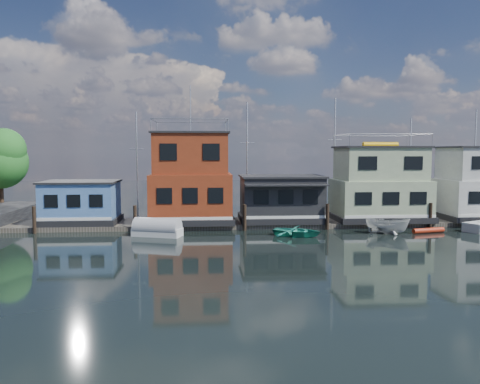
{
  "coord_description": "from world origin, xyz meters",
  "views": [
    {
      "loc": [
        -7.33,
        -29.17,
        6.56
      ],
      "look_at": [
        -4.18,
        12.0,
        3.0
      ],
      "focal_mm": 35.0,
      "sensor_mm": 36.0,
      "label": 1
    }
  ],
  "objects": [
    {
      "name": "houseboat_dark",
      "position": [
        -0.5,
        11.98,
        2.42
      ],
      "size": [
        7.4,
        6.1,
        4.06
      ],
      "color": "black",
      "rests_on": "dock"
    },
    {
      "name": "dock",
      "position": [
        0.0,
        12.0,
        0.2
      ],
      "size": [
        48.0,
        5.0,
        0.4
      ],
      "primitive_type": "cube",
      "color": "#595147",
      "rests_on": "ground"
    },
    {
      "name": "red_kayak",
      "position": [
        10.75,
        6.96,
        0.21
      ],
      "size": [
        2.88,
        1.05,
        0.42
      ],
      "primitive_type": "cylinder",
      "rotation": [
        0.0,
        1.57,
        0.23
      ],
      "color": "#AB2812",
      "rests_on": "ground"
    },
    {
      "name": "houseboat_blue",
      "position": [
        -18.0,
        12.0,
        2.21
      ],
      "size": [
        6.4,
        4.9,
        3.66
      ],
      "color": "black",
      "rests_on": "dock"
    },
    {
      "name": "motorboat",
      "position": [
        7.3,
        6.92,
        0.66
      ],
      "size": [
        3.63,
        2.7,
        1.32
      ],
      "primitive_type": "imported",
      "rotation": [
        0.0,
        0.0,
        1.1
      ],
      "color": "silver",
      "rests_on": "ground"
    },
    {
      "name": "ground",
      "position": [
        0.0,
        0.0,
        0.0
      ],
      "size": [
        160.0,
        160.0,
        0.0
      ],
      "primitive_type": "plane",
      "color": "black",
      "rests_on": "ground"
    },
    {
      "name": "background_masts",
      "position": [
        4.76,
        18.0,
        5.55
      ],
      "size": [
        36.4,
        0.16,
        12.0
      ],
      "color": "silver",
      "rests_on": "ground"
    },
    {
      "name": "pilings",
      "position": [
        -0.33,
        9.2,
        1.1
      ],
      "size": [
        42.28,
        0.28,
        2.2
      ],
      "color": "#2D2116",
      "rests_on": "ground"
    },
    {
      "name": "dinghy_teal",
      "position": [
        -0.16,
        6.33,
        0.39
      ],
      "size": [
        4.51,
        4.0,
        0.77
      ],
      "primitive_type": "imported",
      "rotation": [
        0.0,
        0.0,
        1.13
      ],
      "color": "teal",
      "rests_on": "ground"
    },
    {
      "name": "dinghy_white",
      "position": [
        7.43,
        6.81,
        0.54
      ],
      "size": [
        2.17,
        1.91,
        1.08
      ],
      "primitive_type": "imported",
      "rotation": [
        0.0,
        0.0,
        1.65
      ],
      "color": "silver",
      "rests_on": "ground"
    },
    {
      "name": "houseboat_green",
      "position": [
        8.5,
        12.0,
        3.55
      ],
      "size": [
        8.4,
        5.9,
        7.03
      ],
      "color": "black",
      "rests_on": "dock"
    },
    {
      "name": "tarp_runabout",
      "position": [
        -11.02,
        7.23,
        0.57
      ],
      "size": [
        4.05,
        2.6,
        1.53
      ],
      "rotation": [
        0.0,
        0.0,
        -0.32
      ],
      "color": "silver",
      "rests_on": "ground"
    },
    {
      "name": "houseboat_red",
      "position": [
        -8.5,
        12.0,
        4.1
      ],
      "size": [
        7.4,
        5.9,
        11.86
      ],
      "color": "black",
      "rests_on": "dock"
    }
  ]
}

